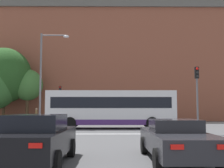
# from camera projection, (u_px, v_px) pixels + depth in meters

# --- Properties ---
(stop_line_strip) EXTENTS (8.83, 0.30, 0.01)m
(stop_line_strip) POSITION_uv_depth(u_px,v_px,m) (110.00, 134.00, 18.61)
(stop_line_strip) COLOR silver
(stop_line_strip) RESTS_ON ground_plane
(far_pavement) EXTENTS (69.81, 2.50, 0.01)m
(far_pavement) POSITION_uv_depth(u_px,v_px,m) (110.00, 123.00, 32.46)
(far_pavement) COLOR gray
(far_pavement) RESTS_ON ground_plane
(brick_civic_building) EXTENTS (32.99, 14.53, 22.31)m
(brick_civic_building) POSITION_uv_depth(u_px,v_px,m) (104.00, 66.00, 43.68)
(brick_civic_building) COLOR brown
(brick_civic_building) RESTS_ON ground_plane
(car_saloon_left) EXTENTS (2.01, 4.33, 1.52)m
(car_saloon_left) POSITION_uv_depth(u_px,v_px,m) (37.00, 139.00, 8.62)
(car_saloon_left) COLOR black
(car_saloon_left) RESTS_ON ground_plane
(car_roadster_right) EXTENTS (1.96, 4.89, 1.34)m
(car_roadster_right) POSITION_uv_depth(u_px,v_px,m) (176.00, 140.00, 9.16)
(car_roadster_right) COLOR #232328
(car_roadster_right) RESTS_ON ground_plane
(bus_crossing_lead) EXTENTS (10.72, 2.67, 3.16)m
(bus_crossing_lead) POSITION_uv_depth(u_px,v_px,m) (111.00, 108.00, 23.91)
(bus_crossing_lead) COLOR silver
(bus_crossing_lead) RESTS_ON ground_plane
(traffic_light_near_right) EXTENTS (0.26, 0.31, 4.52)m
(traffic_light_near_right) POSITION_uv_depth(u_px,v_px,m) (197.00, 89.00, 18.96)
(traffic_light_near_right) COLOR slate
(traffic_light_near_right) RESTS_ON ground_plane
(traffic_light_far_left) EXTENTS (0.26, 0.31, 4.22)m
(traffic_light_far_left) POSITION_uv_depth(u_px,v_px,m) (60.00, 98.00, 31.72)
(traffic_light_far_left) COLOR slate
(traffic_light_far_left) RESTS_ON ground_plane
(street_lamp_junction) EXTENTS (2.49, 0.36, 8.21)m
(street_lamp_junction) POSITION_uv_depth(u_px,v_px,m) (45.00, 70.00, 24.21)
(street_lamp_junction) COLOR slate
(street_lamp_junction) RESTS_ON ground_plane
(pedestrian_waiting) EXTENTS (0.42, 0.45, 1.75)m
(pedestrian_waiting) POSITION_uv_depth(u_px,v_px,m) (155.00, 114.00, 33.41)
(pedestrian_waiting) COLOR black
(pedestrian_waiting) RESTS_ON ground_plane
(pedestrian_walking_east) EXTENTS (0.28, 0.43, 1.72)m
(pedestrian_walking_east) POSITION_uv_depth(u_px,v_px,m) (36.00, 114.00, 33.06)
(pedestrian_walking_east) COLOR black
(pedestrian_walking_east) RESTS_ON ground_plane
(tree_by_building) EXTENTS (6.40, 6.40, 9.03)m
(tree_by_building) POSITION_uv_depth(u_px,v_px,m) (5.00, 75.00, 34.06)
(tree_by_building) COLOR #4C3823
(tree_by_building) RESTS_ON ground_plane
(tree_kerbside) EXTENTS (3.63, 3.63, 6.43)m
(tree_kerbside) POSITION_uv_depth(u_px,v_px,m) (28.00, 85.00, 34.09)
(tree_kerbside) COLOR #4C3823
(tree_kerbside) RESTS_ON ground_plane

